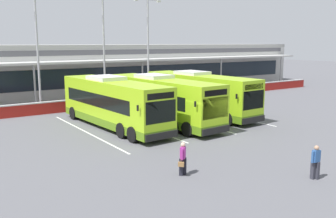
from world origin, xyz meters
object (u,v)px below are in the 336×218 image
pedestrian_in_dark_coat (316,161)px  pedestrian_with_handbag (183,158)px  lamp_post_west (37,42)px  lamp_post_centre (104,42)px  lamp_post_east (148,42)px  coach_bus_left_centre (161,101)px  coach_bus_centre (199,95)px  coach_bus_leftmost (113,104)px

pedestrian_in_dark_coat → pedestrian_with_handbag: bearing=140.9°
pedestrian_in_dark_coat → lamp_post_west: bearing=101.8°
lamp_post_centre → lamp_post_east: 5.29m
lamp_post_west → lamp_post_centre: size_ratio=1.00×
coach_bus_left_centre → coach_bus_centre: 4.72m
coach_bus_left_centre → pedestrian_in_dark_coat: bearing=-93.4°
coach_bus_centre → pedestrian_in_dark_coat: (-5.48, -15.32, -0.91)m
coach_bus_centre → lamp_post_east: bearing=83.2°
coach_bus_centre → lamp_post_centre: lamp_post_centre is taller
coach_bus_left_centre → pedestrian_in_dark_coat: size_ratio=7.57×
coach_bus_leftmost → pedestrian_in_dark_coat: bearing=-79.1°
coach_bus_left_centre → lamp_post_west: bearing=118.9°
coach_bus_leftmost → pedestrian_with_handbag: size_ratio=7.57×
lamp_post_west → pedestrian_in_dark_coat: bearing=-78.2°
pedestrian_with_handbag → pedestrian_in_dark_coat: size_ratio=1.00×
coach_bus_left_centre → lamp_post_east: (5.88, 11.59, 4.50)m
pedestrian_with_handbag → lamp_post_east: (11.52, 22.04, 5.43)m
coach_bus_leftmost → coach_bus_centre: same height
pedestrian_with_handbag → lamp_post_east: lamp_post_east is taller
coach_bus_left_centre → pedestrian_in_dark_coat: 14.39m
coach_bus_leftmost → lamp_post_centre: 12.51m
lamp_post_west → coach_bus_centre: bearing=-43.4°
coach_bus_leftmost → coach_bus_centre: 8.40m
coach_bus_left_centre → lamp_post_east: size_ratio=1.12×
pedestrian_in_dark_coat → lamp_post_east: size_ratio=0.15×
coach_bus_centre → pedestrian_with_handbag: 15.39m
coach_bus_left_centre → pedestrian_with_handbag: size_ratio=7.57×
coach_bus_leftmost → pedestrian_in_dark_coat: 15.44m
coach_bus_centre → pedestrian_with_handbag: (-10.26, -11.43, -0.93)m
pedestrian_with_handbag → coach_bus_left_centre: bearing=61.7°
coach_bus_leftmost → pedestrian_with_handbag: 11.44m
coach_bus_left_centre → pedestrian_in_dark_coat: coach_bus_left_centre is taller
pedestrian_in_dark_coat → lamp_post_west: size_ratio=0.15×
lamp_post_centre → coach_bus_centre: bearing=-69.3°
coach_bus_leftmost → lamp_post_east: bearing=48.2°
lamp_post_centre → lamp_post_east: same height
lamp_post_centre → coach_bus_left_centre: bearing=-92.9°
coach_bus_centre → pedestrian_in_dark_coat: coach_bus_centre is taller
lamp_post_west → coach_bus_leftmost: bearing=-76.9°
pedestrian_in_dark_coat → coach_bus_left_centre: bearing=86.6°
coach_bus_left_centre → pedestrian_with_handbag: bearing=-118.3°
coach_bus_centre → lamp_post_centre: size_ratio=1.12×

